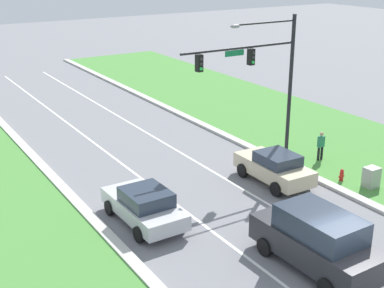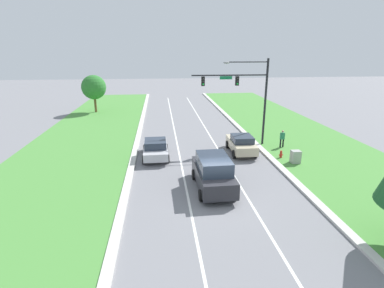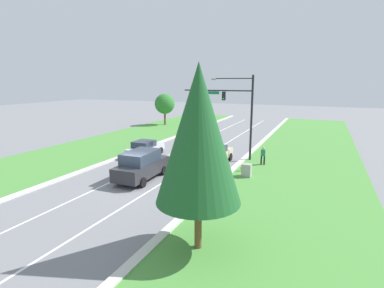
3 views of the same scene
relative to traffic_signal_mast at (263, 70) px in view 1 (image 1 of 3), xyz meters
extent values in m
plane|color=slate|center=(-4.31, -10.38, -5.24)|extent=(160.00, 160.00, 0.00)
cube|color=white|center=(-2.51, -10.38, -5.23)|extent=(0.14, 81.00, 0.01)
cylinder|color=black|center=(1.92, 0.01, -1.28)|extent=(0.20, 0.20, 7.92)
cylinder|color=black|center=(-1.46, 0.01, 1.25)|extent=(6.75, 0.12, 0.12)
cube|color=#147042|center=(-1.80, 0.01, 1.03)|extent=(1.10, 0.04, 0.28)
cylinder|color=black|center=(0.06, 0.01, 2.36)|extent=(3.71, 0.09, 0.09)
ellipsoid|color=gray|center=(-1.80, 0.01, 2.31)|extent=(0.56, 0.28, 0.20)
cube|color=black|center=(-0.79, 0.01, 0.75)|extent=(0.28, 0.32, 0.80)
sphere|color=#2D2D2D|center=(-0.79, -0.16, 0.99)|extent=(0.16, 0.16, 0.16)
sphere|color=#2D2D2D|center=(-0.79, -0.16, 0.75)|extent=(0.16, 0.16, 0.16)
sphere|color=#23D647|center=(-0.79, -0.16, 0.52)|extent=(0.16, 0.16, 0.16)
cube|color=black|center=(-3.83, 0.01, 0.75)|extent=(0.28, 0.32, 0.80)
sphere|color=#2D2D2D|center=(-3.83, -0.16, 0.99)|extent=(0.16, 0.16, 0.16)
sphere|color=#2D2D2D|center=(-3.83, -0.16, 0.75)|extent=(0.16, 0.16, 0.16)
sphere|color=#23D647|center=(-3.83, -0.16, 0.52)|extent=(0.16, 0.16, 0.16)
cube|color=silver|center=(-8.11, -2.39, -4.58)|extent=(2.01, 4.54, 0.65)
cube|color=#283342|center=(-8.11, -2.66, -3.96)|extent=(1.77, 2.06, 0.59)
cylinder|color=black|center=(-7.19, -0.98, -4.90)|extent=(0.25, 0.67, 0.67)
cylinder|color=black|center=(-9.08, -1.01, -4.90)|extent=(0.25, 0.67, 0.67)
cylinder|color=black|center=(-7.14, -3.77, -4.90)|extent=(0.25, 0.67, 0.67)
cylinder|color=black|center=(-9.04, -3.80, -4.90)|extent=(0.25, 0.67, 0.67)
cube|color=beige|center=(-0.72, -2.05, -4.51)|extent=(1.91, 4.36, 0.74)
cube|color=#283342|center=(-0.72, -2.31, -3.88)|extent=(1.69, 1.98, 0.53)
cylinder|color=black|center=(0.21, -0.72, -4.88)|extent=(0.25, 0.71, 0.71)
cylinder|color=black|center=(-1.60, -0.69, -4.88)|extent=(0.25, 0.71, 0.71)
cylinder|color=black|center=(0.16, -3.41, -4.88)|extent=(0.25, 0.71, 0.71)
cylinder|color=black|center=(-1.64, -3.38, -4.88)|extent=(0.25, 0.71, 0.71)
cube|color=#28282D|center=(-4.38, -8.75, -4.39)|extent=(2.20, 5.12, 0.99)
cube|color=#283342|center=(-4.37, -8.87, -3.46)|extent=(1.95, 3.09, 0.86)
cylinder|color=black|center=(-3.39, -7.15, -4.88)|extent=(0.26, 0.72, 0.71)
cylinder|color=black|center=(-5.43, -7.19, -4.88)|extent=(0.26, 0.72, 0.71)
cylinder|color=black|center=(-3.32, -10.30, -4.88)|extent=(0.26, 0.72, 0.71)
cylinder|color=black|center=(-5.37, -10.34, -4.88)|extent=(0.26, 0.72, 0.71)
cube|color=#9E9E99|center=(2.85, -5.11, -4.70)|extent=(0.70, 0.60, 1.08)
cylinder|color=black|center=(3.21, -1.18, -4.82)|extent=(0.14, 0.14, 0.84)
cylinder|color=black|center=(3.47, -1.16, -4.82)|extent=(0.14, 0.14, 0.84)
cube|color=#287556|center=(3.34, -1.17, -4.10)|extent=(0.39, 0.24, 0.60)
sphere|color=tan|center=(3.34, -1.17, -3.66)|extent=(0.22, 0.22, 0.22)
cylinder|color=red|center=(2.20, -3.83, -4.96)|extent=(0.20, 0.20, 0.55)
sphere|color=red|center=(2.20, -3.83, -4.63)|extent=(0.18, 0.18, 0.18)
cylinder|color=red|center=(2.08, -3.83, -4.93)|extent=(0.10, 0.09, 0.09)
cylinder|color=red|center=(2.32, -3.83, -4.93)|extent=(0.10, 0.09, 0.09)
camera|label=1|loc=(-17.11, -20.78, 5.58)|focal=50.00mm
camera|label=2|loc=(-7.63, -26.23, 3.38)|focal=28.00mm
camera|label=3|loc=(7.99, -27.24, 2.12)|focal=28.00mm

